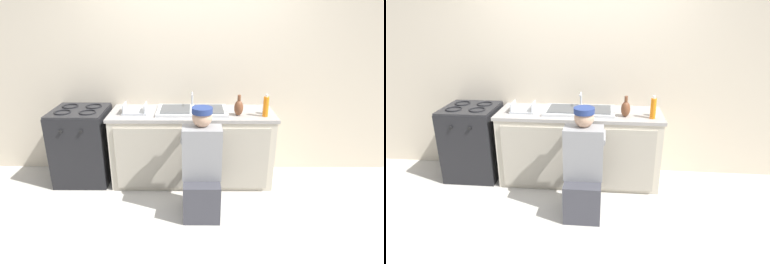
{
  "view_description": "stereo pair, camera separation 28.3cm",
  "coord_description": "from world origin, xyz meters",
  "views": [
    {
      "loc": [
        0.02,
        -3.22,
        1.97
      ],
      "look_at": [
        0.0,
        0.1,
        0.69
      ],
      "focal_mm": 30.0,
      "sensor_mm": 36.0,
      "label": 1
    },
    {
      "loc": [
        0.3,
        -3.2,
        1.97
      ],
      "look_at": [
        0.0,
        0.1,
        0.69
      ],
      "focal_mm": 30.0,
      "sensor_mm": 36.0,
      "label": 2
    }
  ],
  "objects": [
    {
      "name": "dish_rack_tray",
      "position": [
        -0.65,
        0.26,
        0.89
      ],
      "size": [
        0.28,
        0.22,
        0.11
      ],
      "color": "#B2B7BC",
      "rests_on": "countertop"
    },
    {
      "name": "back_wall",
      "position": [
        0.0,
        0.65,
        1.25
      ],
      "size": [
        6.0,
        0.1,
        2.5
      ],
      "primitive_type": "cube",
      "color": "beige",
      "rests_on": "ground_plane"
    },
    {
      "name": "counter_cabinet",
      "position": [
        0.0,
        0.29,
        0.41
      ],
      "size": [
        1.84,
        0.62,
        0.83
      ],
      "color": "beige",
      "rests_on": "ground_plane"
    },
    {
      "name": "sink_double_basin",
      "position": [
        0.0,
        0.3,
        0.88
      ],
      "size": [
        0.8,
        0.44,
        0.19
      ],
      "color": "silver",
      "rests_on": "countertop"
    },
    {
      "name": "vase_decorative",
      "position": [
        0.51,
        0.17,
        0.95
      ],
      "size": [
        0.1,
        0.1,
        0.23
      ],
      "color": "brown",
      "rests_on": "countertop"
    },
    {
      "name": "water_glass",
      "position": [
        0.82,
        0.23,
        0.91
      ],
      "size": [
        0.06,
        0.06,
        0.1
      ],
      "color": "#ADC6CC",
      "rests_on": "countertop"
    },
    {
      "name": "countertop",
      "position": [
        0.0,
        0.3,
        0.84
      ],
      "size": [
        1.88,
        0.62,
        0.04
      ],
      "primitive_type": "cube",
      "color": "#9E9993",
      "rests_on": "counter_cabinet"
    },
    {
      "name": "ground_plane",
      "position": [
        0.0,
        0.0,
        0.0
      ],
      "size": [
        12.0,
        12.0,
        0.0
      ],
      "primitive_type": "plane",
      "color": "beige"
    },
    {
      "name": "soap_bottle_orange",
      "position": [
        0.8,
        0.14,
        0.98
      ],
      "size": [
        0.06,
        0.06,
        0.25
      ],
      "color": "orange",
      "rests_on": "countertop"
    },
    {
      "name": "stove_range",
      "position": [
        -1.3,
        0.3,
        0.45
      ],
      "size": [
        0.62,
        0.62,
        0.9
      ],
      "color": "black",
      "rests_on": "ground_plane"
    },
    {
      "name": "plumber_person",
      "position": [
        0.1,
        -0.4,
        0.46
      ],
      "size": [
        0.42,
        0.61,
        1.1
      ],
      "color": "#3F3F47",
      "rests_on": "ground_plane"
    }
  ]
}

